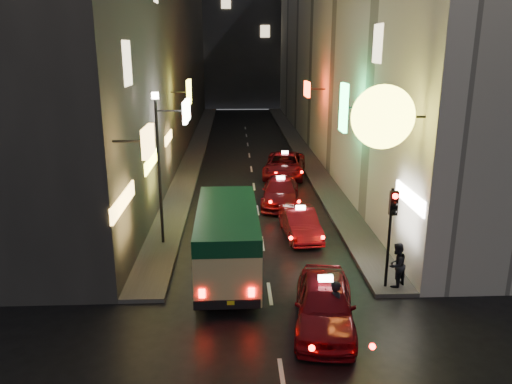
{
  "coord_description": "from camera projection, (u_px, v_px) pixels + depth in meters",
  "views": [
    {
      "loc": [
        -1.14,
        -6.78,
        8.07
      ],
      "look_at": [
        -0.27,
        13.0,
        2.3
      ],
      "focal_mm": 35.0,
      "sensor_mm": 36.0,
      "label": 1
    }
  ],
  "objects": [
    {
      "name": "building_left",
      "position": [
        144.0,
        34.0,
        38.55
      ],
      "size": [
        7.63,
        52.04,
        18.0
      ],
      "color": "#3B3835",
      "rests_on": "ground"
    },
    {
      "name": "building_right",
      "position": [
        349.0,
        35.0,
        39.23
      ],
      "size": [
        8.4,
        52.0,
        18.0
      ],
      "color": "beige",
      "rests_on": "ground"
    },
    {
      "name": "building_far",
      "position": [
        241.0,
        25.0,
        69.02
      ],
      "size": [
        30.0,
        10.0,
        22.0
      ],
      "primitive_type": "cube",
      "color": "#323237",
      "rests_on": "ground"
    },
    {
      "name": "sidewalk_left",
      "position": [
        197.0,
        147.0,
        41.22
      ],
      "size": [
        1.5,
        52.0,
        0.15
      ],
      "primitive_type": "cube",
      "color": "#494744",
      "rests_on": "ground"
    },
    {
      "name": "sidewalk_right",
      "position": [
        299.0,
        146.0,
        41.57
      ],
      "size": [
        1.5,
        52.0,
        0.15
      ],
      "primitive_type": "cube",
      "color": "#494744",
      "rests_on": "ground"
    },
    {
      "name": "minibus",
      "position": [
        228.0,
        235.0,
        17.75
      ],
      "size": [
        2.18,
        6.05,
        2.59
      ],
      "color": "#C7C17C",
      "rests_on": "ground"
    },
    {
      "name": "taxi_near",
      "position": [
        325.0,
        300.0,
        14.76
      ],
      "size": [
        2.99,
        5.67,
        1.89
      ],
      "color": "maroon",
      "rests_on": "ground"
    },
    {
      "name": "taxi_second",
      "position": [
        300.0,
        221.0,
        21.89
      ],
      "size": [
        2.26,
        4.72,
        1.63
      ],
      "color": "maroon",
      "rests_on": "ground"
    },
    {
      "name": "taxi_third",
      "position": [
        280.0,
        190.0,
        26.46
      ],
      "size": [
        2.65,
        5.17,
        1.74
      ],
      "color": "maroon",
      "rests_on": "ground"
    },
    {
      "name": "taxi_far",
      "position": [
        285.0,
        163.0,
        32.07
      ],
      "size": [
        3.15,
        5.8,
        1.92
      ],
      "color": "maroon",
      "rests_on": "ground"
    },
    {
      "name": "pedestrian_crossing",
      "position": [
        336.0,
        304.0,
        14.42
      ],
      "size": [
        0.58,
        0.71,
        1.86
      ],
      "primitive_type": "imported",
      "rotation": [
        0.0,
        0.0,
        1.92
      ],
      "color": "black",
      "rests_on": "ground"
    },
    {
      "name": "pedestrian_sidewalk",
      "position": [
        397.0,
        262.0,
        16.95
      ],
      "size": [
        0.78,
        0.75,
        1.77
      ],
      "primitive_type": "imported",
      "rotation": [
        0.0,
        0.0,
        3.85
      ],
      "color": "black",
      "rests_on": "sidewalk_right"
    },
    {
      "name": "traffic_light",
      "position": [
        392.0,
        218.0,
        16.35
      ],
      "size": [
        0.26,
        0.43,
        3.5
      ],
      "color": "black",
      "rests_on": "sidewalk_right"
    },
    {
      "name": "lamp_post",
      "position": [
        159.0,
        159.0,
        20.06
      ],
      "size": [
        0.28,
        0.28,
        6.22
      ],
      "color": "black",
      "rests_on": "sidewalk_left"
    }
  ]
}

